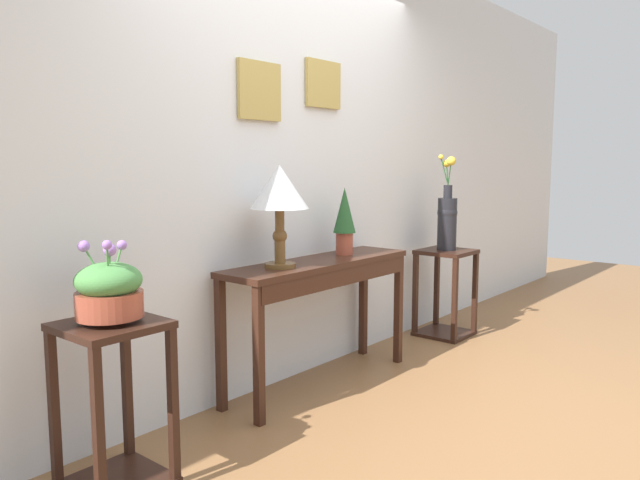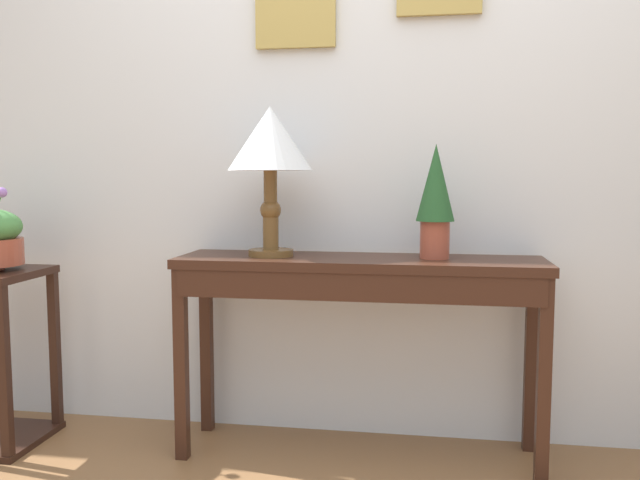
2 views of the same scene
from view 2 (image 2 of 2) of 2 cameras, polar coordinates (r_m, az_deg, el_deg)
back_wall_with_art at (r=2.73m, az=3.84°, el=12.56°), size 9.00×0.13×2.80m
console_table at (r=2.46m, az=3.34°, el=-4.18°), size 1.37×0.35×0.76m
table_lamp at (r=2.51m, az=-4.33°, el=8.14°), size 0.32×0.32×0.56m
potted_plant_on_console at (r=2.46m, az=9.94°, el=3.81°), size 0.14×0.14×0.42m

